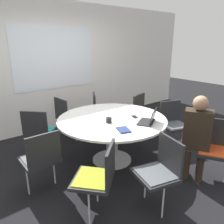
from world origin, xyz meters
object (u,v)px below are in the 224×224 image
chair_4 (67,115)px  chair_8 (160,168)px  chair_1 (173,121)px  chair_3 (100,109)px  laptop (149,119)px  chair_0 (214,145)px  chair_5 (39,129)px  person_0 (197,132)px  handbag (129,124)px  chair_2 (144,112)px  cell_phone (135,117)px  coffee_cup (109,120)px  spiral_notebook (123,130)px  chair_7 (99,174)px  chair_6 (41,156)px

chair_4 → chair_8: size_ratio=1.00×
chair_1 → chair_3: same height
chair_1 → laptop: size_ratio=2.14×
chair_4 → chair_0: bearing=16.6°
chair_5 → laptop: size_ratio=2.14×
person_0 → handbag: person_0 is taller
chair_2 → handbag: chair_2 is taller
chair_8 → cell_phone: bearing=-14.3°
coffee_cup → person_0: bearing=-51.1°
chair_0 → spiral_notebook: bearing=22.2°
chair_0 → chair_3: same height
chair_8 → chair_0: bearing=-80.2°
chair_7 → cell_phone: (1.16, 0.66, 0.23)m
chair_2 → spiral_notebook: bearing=18.0°
person_0 → spiral_notebook: person_0 is taller
chair_4 → handbag: size_ratio=2.39×
chair_4 → chair_2: bearing=53.1°
chair_1 → coffee_cup: 1.36m
chair_7 → person_0: (1.47, -0.25, 0.19)m
chair_0 → chair_6: same height
chair_0 → chair_1: size_ratio=1.00×
chair_3 → chair_5: size_ratio=1.00×
chair_6 → coffee_cup: chair_6 is taller
chair_6 → coffee_cup: (1.04, -0.05, 0.26)m
chair_5 → laptop: laptop is taller
laptop → cell_phone: (0.02, 0.32, -0.05)m
cell_phone → handbag: 1.38m
chair_2 → laptop: bearing=31.2°
laptop → spiral_notebook: size_ratio=1.62×
chair_2 → chair_7: size_ratio=1.00×
person_0 → laptop: 0.68m
chair_2 → chair_7: (-1.98, -1.23, 0.00)m
chair_0 → chair_3: bearing=-23.5°
chair_1 → coffee_cup: (-1.32, 0.19, 0.26)m
chair_1 → person_0: bearing=73.9°
chair_2 → handbag: size_ratio=2.39×
person_0 → spiral_notebook: size_ratio=4.85×
chair_1 → spiral_notebook: chair_1 is taller
chair_5 → chair_7: size_ratio=1.00×
laptop → coffee_cup: 0.59m
chair_4 → cell_phone: bearing=14.4°
cell_phone → chair_5: bearing=140.8°
chair_0 → chair_7: bearing=45.8°
chair_2 → chair_3: bearing=-64.4°
chair_3 → chair_5: (-1.43, -0.27, 0.00)m
cell_phone → chair_8: bearing=-118.7°
spiral_notebook → cell_phone: size_ratio=1.60×
laptop → chair_8: bearing=21.6°
chair_1 → chair_5: bearing=-10.1°
chair_6 → cell_phone: size_ratio=5.52×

